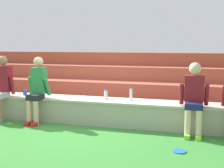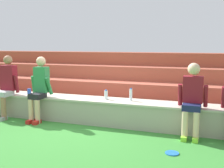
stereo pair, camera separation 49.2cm
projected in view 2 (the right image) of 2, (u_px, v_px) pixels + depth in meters
The scene contains 10 objects.
ground_plane at pixel (79, 125), 6.22m from camera, with size 80.00×80.00×0.00m, color #388433.
stone_seating_wall at pixel (85, 109), 6.46m from camera, with size 8.39×0.64×0.53m.
brick_bleachers at pixel (114, 85), 8.24m from camera, with size 9.56×2.31×1.48m.
person_far_left at pixel (6, 85), 6.75m from camera, with size 0.54×0.60×1.46m.
person_left_of_center at pixel (39, 87), 6.44m from camera, with size 0.49×0.58×1.45m.
person_center at pixel (192, 97), 5.31m from camera, with size 0.54×0.57×1.39m.
water_bottle_near_right at pixel (106, 95), 6.25m from camera, with size 0.08×0.08×0.21m.
water_bottle_near_left at pixel (131, 95), 6.10m from camera, with size 0.06×0.06×0.27m.
plastic_cup_left_end at pixel (29, 91), 6.92m from camera, with size 0.09×0.09×0.13m, color blue.
frisbee at pixel (172, 153), 4.58m from camera, with size 0.22×0.22×0.02m, color blue.
Camera 2 is at (2.72, -5.43, 1.74)m, focal length 46.11 mm.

